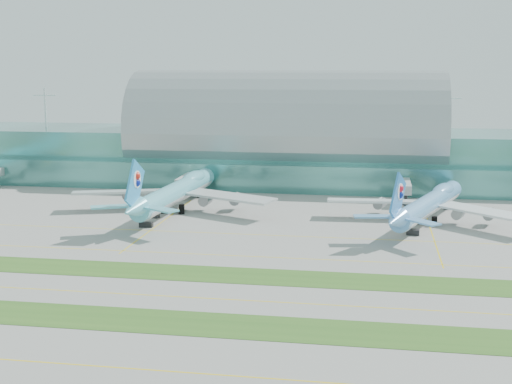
# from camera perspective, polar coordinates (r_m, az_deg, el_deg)

# --- Properties ---
(ground) EXTENTS (700.00, 700.00, 0.00)m
(ground) POSITION_cam_1_polar(r_m,az_deg,el_deg) (155.69, -3.33, -6.82)
(ground) COLOR gray
(ground) RESTS_ON ground
(terminal) EXTENTS (340.00, 69.10, 36.00)m
(terminal) POSITION_cam_1_polar(r_m,az_deg,el_deg) (277.70, 2.49, 3.73)
(terminal) COLOR #3D7A75
(terminal) RESTS_ON ground
(grass_strip_near) EXTENTS (420.00, 12.00, 0.08)m
(grass_strip_near) POSITION_cam_1_polar(r_m,az_deg,el_deg) (129.97, -6.08, -10.35)
(grass_strip_near) COLOR #2D591E
(grass_strip_near) RESTS_ON ground
(grass_strip_far) EXTENTS (420.00, 12.00, 0.08)m
(grass_strip_far) POSITION_cam_1_polar(r_m,az_deg,el_deg) (157.55, -3.17, -6.60)
(grass_strip_far) COLOR #2D591E
(grass_strip_far) RESTS_ON ground
(taxiline_a) EXTENTS (420.00, 0.35, 0.01)m
(taxiline_a) POSITION_cam_1_polar(r_m,az_deg,el_deg) (112.29, -8.86, -13.86)
(taxiline_a) COLOR yellow
(taxiline_a) RESTS_ON ground
(taxiline_b) EXTENTS (420.00, 0.35, 0.01)m
(taxiline_b) POSITION_cam_1_polar(r_m,az_deg,el_deg) (142.73, -4.57, -8.44)
(taxiline_b) COLOR yellow
(taxiline_b) RESTS_ON ground
(taxiline_c) EXTENTS (420.00, 0.35, 0.01)m
(taxiline_c) POSITION_cam_1_polar(r_m,az_deg,el_deg) (172.59, -2.01, -5.10)
(taxiline_c) COLOR yellow
(taxiline_c) RESTS_ON ground
(taxiline_d) EXTENTS (420.00, 0.35, 0.01)m
(taxiline_d) POSITION_cam_1_polar(r_m,az_deg,el_deg) (193.52, -0.73, -3.40)
(taxiline_d) COLOR yellow
(taxiline_d) RESTS_ON ground
(airliner_b) EXTENTS (66.38, 75.51, 20.77)m
(airliner_b) POSITION_cam_1_polar(r_m,az_deg,el_deg) (224.60, -6.35, 0.11)
(airliner_b) COLOR #5DBBCD
(airliner_b) RESTS_ON ground
(airliner_c) EXTENTS (57.01, 66.34, 18.89)m
(airliner_c) POSITION_cam_1_polar(r_m,az_deg,el_deg) (212.93, 13.70, -0.83)
(airliner_c) COLOR #66A5E1
(airliner_c) RESTS_ON ground
(gse_c) EXTENTS (3.80, 1.78, 1.47)m
(gse_c) POSITION_cam_1_polar(r_m,az_deg,el_deg) (204.10, -8.78, -2.59)
(gse_c) COLOR black
(gse_c) RESTS_ON ground
(gse_d) EXTENTS (3.31, 2.28, 1.47)m
(gse_d) POSITION_cam_1_polar(r_m,az_deg,el_deg) (215.98, -8.16, -1.87)
(gse_d) COLOR black
(gse_d) RESTS_ON ground
(gse_e) EXTENTS (4.10, 2.88, 1.47)m
(gse_e) POSITION_cam_1_polar(r_m,az_deg,el_deg) (202.27, 11.78, -2.81)
(gse_e) COLOR orange
(gse_e) RESTS_ON ground
(gse_f) EXTENTS (3.60, 2.42, 1.54)m
(gse_f) POSITION_cam_1_polar(r_m,az_deg,el_deg) (197.28, 12.44, -3.15)
(gse_f) COLOR black
(gse_f) RESTS_ON ground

